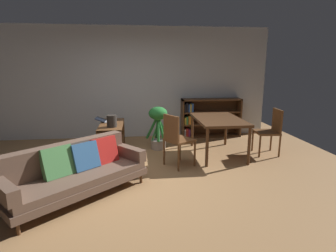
# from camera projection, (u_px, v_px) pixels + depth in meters

# --- Properties ---
(ground_plane) EXTENTS (8.16, 8.16, 0.00)m
(ground_plane) POSITION_uv_depth(u_px,v_px,m) (132.00, 179.00, 4.32)
(ground_plane) COLOR #A87A4C
(back_wall_panel) EXTENTS (6.80, 0.10, 2.70)m
(back_wall_panel) POSITION_uv_depth(u_px,v_px,m) (132.00, 83.00, 6.64)
(back_wall_panel) COLOR silver
(back_wall_panel) RESTS_ON ground_plane
(fabric_couch) EXTENTS (1.94, 1.83, 0.74)m
(fabric_couch) POSITION_uv_depth(u_px,v_px,m) (75.00, 170.00, 3.73)
(fabric_couch) COLOR #56351E
(fabric_couch) RESTS_ON ground_plane
(media_console) EXTENTS (0.45, 1.16, 0.63)m
(media_console) POSITION_uv_depth(u_px,v_px,m) (112.00, 139.00, 5.49)
(media_console) COLOR brown
(media_console) RESTS_ON ground_plane
(open_laptop) EXTENTS (0.43, 0.32, 0.09)m
(open_laptop) POSITION_uv_depth(u_px,v_px,m) (107.00, 121.00, 5.60)
(open_laptop) COLOR silver
(open_laptop) RESTS_ON media_console
(desk_speaker) EXTENTS (0.19, 0.19, 0.23)m
(desk_speaker) POSITION_uv_depth(u_px,v_px,m) (112.00, 121.00, 5.11)
(desk_speaker) COLOR #2D2823
(desk_speaker) RESTS_ON media_console
(potted_floor_plant) EXTENTS (0.51, 0.44, 0.92)m
(potted_floor_plant) POSITION_uv_depth(u_px,v_px,m) (158.00, 124.00, 5.77)
(potted_floor_plant) COLOR #9E9389
(potted_floor_plant) RESTS_ON ground_plane
(dining_table) EXTENTS (0.88, 1.40, 0.75)m
(dining_table) POSITION_uv_depth(u_px,v_px,m) (218.00, 122.00, 5.38)
(dining_table) COLOR #56351E
(dining_table) RESTS_ON ground_plane
(dining_chair_near) EXTENTS (0.47, 0.49, 0.93)m
(dining_chair_near) POSITION_uv_depth(u_px,v_px,m) (271.00, 129.00, 5.45)
(dining_chair_near) COLOR brown
(dining_chair_near) RESTS_ON ground_plane
(dining_chair_far) EXTENTS (0.59, 0.59, 0.95)m
(dining_chair_far) POSITION_uv_depth(u_px,v_px,m) (176.00, 137.00, 4.75)
(dining_chair_far) COLOR brown
(dining_chair_far) RESTS_ON ground_plane
(bookshelf) EXTENTS (1.50, 0.35, 0.97)m
(bookshelf) POSITION_uv_depth(u_px,v_px,m) (207.00, 118.00, 6.86)
(bookshelf) COLOR #56351E
(bookshelf) RESTS_ON ground_plane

